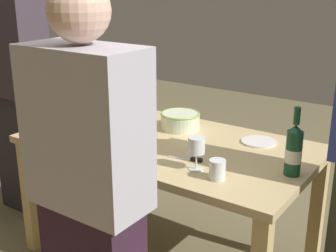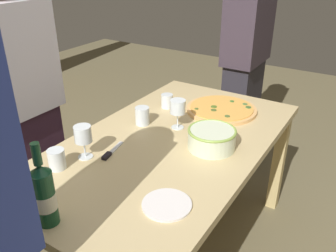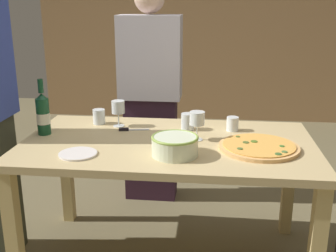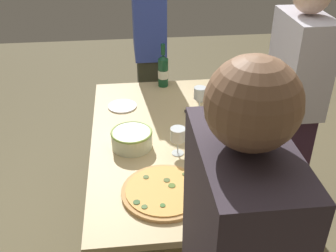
% 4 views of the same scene
% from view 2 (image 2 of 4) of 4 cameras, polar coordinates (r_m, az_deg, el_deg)
% --- Properties ---
extents(ground_plane, '(8.00, 8.00, 0.00)m').
position_cam_2_polar(ground_plane, '(2.26, -0.00, -19.31)').
color(ground_plane, '#6E6446').
extents(dining_table, '(1.60, 0.90, 0.75)m').
position_cam_2_polar(dining_table, '(1.84, -0.00, -4.99)').
color(dining_table, tan).
rests_on(dining_table, ground).
extents(pizza, '(0.42, 0.42, 0.03)m').
position_cam_2_polar(pizza, '(2.15, 8.59, 2.70)').
color(pizza, '#E4AB67').
rests_on(pizza, dining_table).
extents(serving_bowl, '(0.24, 0.24, 0.10)m').
position_cam_2_polar(serving_bowl, '(1.73, 7.03, -1.89)').
color(serving_bowl, silver).
rests_on(serving_bowl, dining_table).
extents(wine_bottle, '(0.08, 0.08, 0.32)m').
position_cam_2_polar(wine_bottle, '(1.31, -19.24, -10.31)').
color(wine_bottle, '#144426').
rests_on(wine_bottle, dining_table).
extents(wine_glass_near_pizza, '(0.08, 0.08, 0.16)m').
position_cam_2_polar(wine_glass_near_pizza, '(1.65, -13.48, -1.54)').
color(wine_glass_near_pizza, white).
rests_on(wine_glass_near_pizza, dining_table).
extents(wine_glass_by_bottle, '(0.08, 0.08, 0.16)m').
position_cam_2_polar(wine_glass_by_bottle, '(1.88, 1.58, 2.90)').
color(wine_glass_by_bottle, white).
rests_on(wine_glass_by_bottle, dining_table).
extents(cup_amber, '(0.07, 0.07, 0.08)m').
position_cam_2_polar(cup_amber, '(2.16, -0.15, 4.04)').
color(cup_amber, white).
rests_on(cup_amber, dining_table).
extents(cup_ceramic, '(0.08, 0.08, 0.09)m').
position_cam_2_polar(cup_ceramic, '(1.64, -17.43, -5.10)').
color(cup_ceramic, white).
rests_on(cup_ceramic, dining_table).
extents(cup_spare, '(0.08, 0.08, 0.10)m').
position_cam_2_polar(cup_spare, '(1.95, -4.14, 1.64)').
color(cup_spare, white).
rests_on(cup_spare, dining_table).
extents(side_plate, '(0.19, 0.19, 0.01)m').
position_cam_2_polar(side_plate, '(1.38, -0.20, -12.49)').
color(side_plate, white).
rests_on(side_plate, dining_table).
extents(pizza_knife, '(0.18, 0.06, 0.02)m').
position_cam_2_polar(pizza_knife, '(1.71, -9.23, -4.24)').
color(pizza_knife, silver).
rests_on(pizza_knife, dining_table).
extents(person_host, '(0.45, 0.24, 1.62)m').
position_cam_2_polar(person_host, '(2.16, -22.60, 2.49)').
color(person_host, '#331D2F').
rests_on(person_host, ground).
extents(person_guest_left, '(0.45, 0.24, 1.73)m').
position_cam_2_polar(person_guest_left, '(2.78, 12.34, 10.54)').
color(person_guest_left, '#29262E').
rests_on(person_guest_left, ground).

